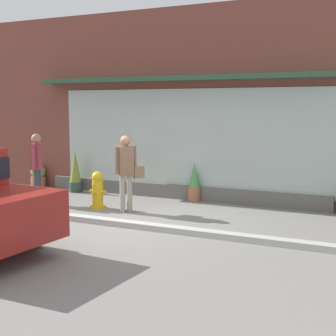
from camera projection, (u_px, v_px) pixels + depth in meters
name	position (u px, v px, depth m)	size (l,w,h in m)	color
ground_plane	(117.00, 223.00, 10.08)	(60.00, 60.00, 0.00)	gray
curb_strip	(112.00, 222.00, 9.89)	(14.00, 0.24, 0.12)	#B2B2AD
storefront	(181.00, 106.00, 12.62)	(14.00, 0.81, 4.86)	brown
fire_hydrant	(98.00, 190.00, 11.49)	(0.43, 0.41, 0.88)	gold
pedestrian_with_handbag	(127.00, 167.00, 10.98)	(0.51, 0.55, 1.74)	#9E9384
pedestrian_passerby	(37.00, 163.00, 11.91)	(0.28, 0.44, 1.72)	#333847
potted_plant_near_hydrant	(75.00, 172.00, 13.67)	(0.36, 0.36, 1.15)	#33473D
potted_plant_by_entrance	(194.00, 183.00, 12.32)	(0.31, 0.31, 0.99)	#9E6042
potted_plant_window_left	(38.00, 176.00, 14.45)	(0.43, 0.43, 0.69)	#9E6042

